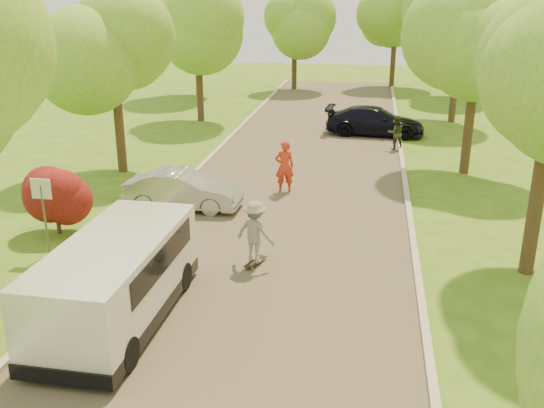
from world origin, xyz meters
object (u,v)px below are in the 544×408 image
Objects in this scene: silver_sedan at (183,190)px; person_striped at (284,167)px; minivan at (117,279)px; skateboarder at (255,232)px; longboard at (255,262)px; person_olive at (396,133)px; dark_sedan at (375,121)px; street_sign at (43,201)px.

person_striped reaches higher than silver_sedan.
silver_sedan is at bearing 97.32° from minivan.
skateboarder reaches higher than silver_sedan.
longboard is 13.63m from person_olive.
silver_sedan is 2.03× the size of person_striped.
dark_sedan is 10.13m from person_striped.
longboard is 0.53× the size of skateboarder.
person_olive is at bearing -87.42° from longboard.
person_striped is 7.98m from person_olive.
dark_sedan is (8.65, 16.08, -0.86)m from street_sign.
person_striped reaches higher than person_olive.
street_sign is 4.47m from minivan.
dark_sedan is (6.15, 11.86, 0.07)m from silver_sedan.
dark_sedan is (5.35, 19.04, -0.30)m from minivan.
minivan is 19.79m from dark_sedan.
dark_sedan is 3.16× the size of person_olive.
dark_sedan is 16.09m from longboard.
person_olive is at bearing 54.22° from street_sign.
silver_sedan is at bearing 59.34° from street_sign.
person_striped is at bearing 77.56° from minivan.
street_sign is 1.31× the size of skateboarder.
person_olive is (4.06, 6.87, -0.17)m from person_striped.
minivan is 2.73× the size of person_striped.
minivan is 1.34× the size of silver_sedan.
dark_sedan is at bearing 61.71° from street_sign.
person_striped reaches higher than longboard.
street_sign is at bearing 40.06° from person_olive.
silver_sedan is 0.79× the size of dark_sedan.
minivan reaches higher than skateboarder.
dark_sedan is at bearing -125.90° from person_striped.
person_striped reaches higher than dark_sedan.
street_sign is 2.46× the size of longboard.
minivan is at bearing 168.15° from dark_sedan.
minivan reaches higher than silver_sedan.
silver_sedan is at bearing -31.76° from longboard.
street_sign is 8.53m from person_striped.
person_striped is (-3.11, -9.63, 0.24)m from dark_sedan.
person_striped is at bearing -69.44° from skateboarder.
silver_sedan is at bearing 37.89° from person_olive.
silver_sedan is at bearing 156.43° from dark_sedan.
person_striped is at bearing 45.28° from person_olive.
person_olive reaches higher than silver_sedan.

